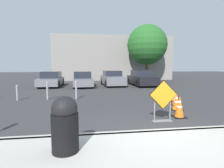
# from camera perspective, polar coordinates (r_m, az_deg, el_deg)

# --- Properties ---
(ground_plane) EXTENTS (96.00, 96.00, 0.00)m
(ground_plane) POSITION_cam_1_polar(r_m,az_deg,el_deg) (14.60, -0.78, -1.60)
(ground_plane) COLOR #333335
(sidewalk_strip) EXTENTS (23.83, 2.41, 0.14)m
(sidewalk_strip) POSITION_cam_1_polar(r_m,az_deg,el_deg) (4.07, 21.08, -20.78)
(sidewalk_strip) COLOR #ADAAA3
(sidewalk_strip) RESTS_ON ground_plane
(curb_lip) EXTENTS (23.83, 0.20, 0.14)m
(curb_lip) POSITION_cam_1_polar(r_m,az_deg,el_deg) (5.06, 14.21, -15.16)
(curb_lip) COLOR #ADAAA3
(curb_lip) RESTS_ON ground_plane
(road_closed_sign) EXTENTS (0.99, 0.20, 1.42)m
(road_closed_sign) POSITION_cam_1_polar(r_m,az_deg,el_deg) (6.12, 16.33, -4.67)
(road_closed_sign) COLOR black
(road_closed_sign) RESTS_ON ground_plane
(traffic_cone_nearest) EXTENTS (0.45, 0.45, 0.79)m
(traffic_cone_nearest) POSITION_cam_1_polar(r_m,az_deg,el_deg) (6.91, 21.17, -6.99)
(traffic_cone_nearest) COLOR black
(traffic_cone_nearest) RESTS_ON ground_plane
(traffic_cone_second) EXTENTS (0.47, 0.47, 0.72)m
(traffic_cone_second) POSITION_cam_1_polar(r_m,az_deg,el_deg) (8.02, 20.30, -5.51)
(traffic_cone_second) COLOR black
(traffic_cone_second) RESTS_ON ground_plane
(traffic_cone_third) EXTENTS (0.40, 0.40, 0.60)m
(traffic_cone_third) POSITION_cam_1_polar(r_m,az_deg,el_deg) (9.00, 19.99, -4.69)
(traffic_cone_third) COLOR black
(traffic_cone_third) RESTS_ON ground_plane
(traffic_cone_fourth) EXTENTS (0.51, 0.51, 0.58)m
(traffic_cone_fourth) POSITION_cam_1_polar(r_m,az_deg,el_deg) (10.14, 19.43, -3.57)
(traffic_cone_fourth) COLOR black
(traffic_cone_fourth) RESTS_ON ground_plane
(parked_car_nearest) EXTENTS (1.89, 4.10, 1.40)m
(parked_car_nearest) POSITION_cam_1_polar(r_m,az_deg,el_deg) (17.28, -19.21, 1.37)
(parked_car_nearest) COLOR slate
(parked_car_nearest) RESTS_ON ground_plane
(parked_car_second) EXTENTS (1.99, 4.24, 1.40)m
(parked_car_second) POSITION_cam_1_polar(r_m,az_deg,el_deg) (16.49, -9.66, 1.40)
(parked_car_second) COLOR slate
(parked_car_second) RESTS_ON ground_plane
(parked_car_third) EXTENTS (2.04, 4.19, 1.46)m
(parked_car_third) POSITION_cam_1_polar(r_m,az_deg,el_deg) (17.08, 0.11, 1.77)
(parked_car_third) COLOR slate
(parked_car_third) RESTS_ON ground_plane
(parked_car_fourth) EXTENTS (2.01, 4.51, 1.51)m
(parked_car_fourth) POSITION_cam_1_polar(r_m,az_deg,el_deg) (17.45, 9.66, 1.81)
(parked_car_fourth) COLOR black
(parked_car_fourth) RESTS_ON ground_plane
(trash_bin) EXTENTS (0.54, 0.54, 1.14)m
(trash_bin) POSITION_cam_1_polar(r_m,az_deg,el_deg) (3.72, -15.12, -12.43)
(trash_bin) COLOR black
(trash_bin) RESTS_ON sidewalk_strip
(bollard_nearest) EXTENTS (0.12, 0.12, 1.05)m
(bollard_nearest) POSITION_cam_1_polar(r_m,az_deg,el_deg) (10.24, -11.61, -1.74)
(bollard_nearest) COLOR gray
(bollard_nearest) RESTS_ON ground_plane
(bollard_second) EXTENTS (0.12, 0.12, 0.99)m
(bollard_second) POSITION_cam_1_polar(r_m,az_deg,el_deg) (10.47, -20.37, -1.99)
(bollard_second) COLOR gray
(bollard_second) RESTS_ON ground_plane
(bollard_third) EXTENTS (0.12, 0.12, 0.86)m
(bollard_third) POSITION_cam_1_polar(r_m,az_deg,el_deg) (10.93, -28.57, -2.35)
(bollard_third) COLOR gray
(bollard_third) RESTS_ON ground_plane
(building_facade_backdrop) EXTENTS (16.36, 5.00, 6.04)m
(building_facade_backdrop) POSITION_cam_1_polar(r_m,az_deg,el_deg) (25.91, 0.10, 8.29)
(building_facade_backdrop) COLOR gray
(building_facade_backdrop) RESTS_ON ground_plane
(street_tree_behind_lot) EXTENTS (4.90, 4.90, 6.99)m
(street_tree_behind_lot) POSITION_cam_1_polar(r_m,az_deg,el_deg) (22.57, 11.39, 12.42)
(street_tree_behind_lot) COLOR #513823
(street_tree_behind_lot) RESTS_ON ground_plane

